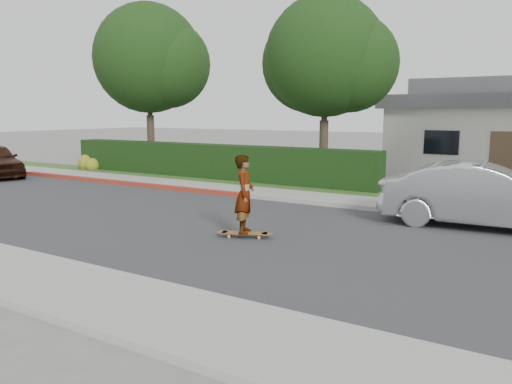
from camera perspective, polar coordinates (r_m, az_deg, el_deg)
ground at (r=14.15m, az=-13.15°, el=-2.74°), size 120.00×120.00×0.00m
road at (r=14.15m, az=-13.15°, el=-2.72°), size 60.00×8.00×0.01m
curb_far at (r=17.24m, az=-3.58°, el=-0.16°), size 60.00×0.20×0.15m
curb_red_section at (r=20.49m, az=-15.11°, el=1.03°), size 12.00×0.21×0.15m
sidewalk_far at (r=17.97m, az=-1.93°, el=0.19°), size 60.00×1.60×0.12m
planting_strip at (r=19.32m, az=0.68°, el=0.79°), size 60.00×1.60×0.10m
hedge at (r=21.39m, az=-5.42°, el=3.45°), size 15.00×1.00×1.50m
flowering_shrub at (r=25.92m, az=-18.56°, el=3.08°), size 1.40×1.00×0.90m
tree_left at (r=25.44m, az=-11.92°, el=14.37°), size 5.99×5.21×8.00m
tree_center at (r=20.84m, az=8.12°, el=14.69°), size 5.66×4.84×7.44m
skateboard at (r=11.42m, az=-1.31°, el=-4.74°), size 1.28×0.75×0.12m
skateboarder at (r=11.24m, az=-1.33°, el=-0.24°), size 0.65×0.76×1.78m
car_silver at (r=13.54m, az=24.56°, el=-0.40°), size 4.98×2.05×1.61m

